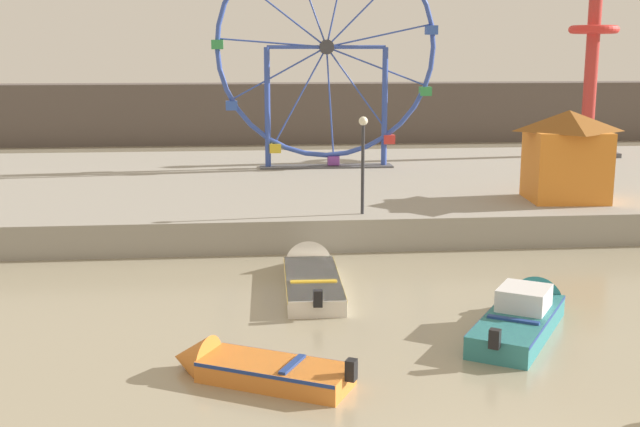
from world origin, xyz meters
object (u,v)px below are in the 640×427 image
at_px(motorboat_teal_painted, 527,311).
at_px(motorboat_orange_hull, 245,367).
at_px(motorboat_white_red_stripe, 310,273).
at_px(drop_tower_red_tower, 592,62).
at_px(carnival_booth_orange_canopy, 567,154).
at_px(promenade_lamp_near, 363,150).
at_px(ferris_wheel_blue_frame, 327,52).

bearing_deg(motorboat_teal_painted, motorboat_orange_hull, 143.33).
height_order(motorboat_white_red_stripe, motorboat_orange_hull, motorboat_white_red_stripe).
relative_size(motorboat_teal_painted, drop_tower_red_tower, 0.49).
relative_size(motorboat_white_red_stripe, drop_tower_red_tower, 0.56).
bearing_deg(motorboat_teal_painted, motorboat_white_red_stripe, 81.62).
bearing_deg(motorboat_teal_painted, carnival_booth_orange_canopy, 6.20).
bearing_deg(motorboat_orange_hull, promenade_lamp_near, -82.49).
height_order(motorboat_orange_hull, carnival_booth_orange_canopy, carnival_booth_orange_canopy).
xyz_separation_m(ferris_wheel_blue_frame, carnival_booth_orange_canopy, (8.29, -9.66, -3.82)).
relative_size(ferris_wheel_blue_frame, drop_tower_red_tower, 1.03).
distance_m(drop_tower_red_tower, carnival_booth_orange_canopy, 14.72).
height_order(motorboat_teal_painted, carnival_booth_orange_canopy, carnival_booth_orange_canopy).
bearing_deg(carnival_booth_orange_canopy, promenade_lamp_near, -162.58).
bearing_deg(promenade_lamp_near, motorboat_white_red_stripe, -117.47).
bearing_deg(drop_tower_red_tower, promenade_lamp_near, -134.87).
xyz_separation_m(motorboat_orange_hull, carnival_booth_orange_canopy, (12.45, 13.37, 2.72)).
xyz_separation_m(drop_tower_red_tower, promenade_lamp_near, (-14.64, -14.70, -2.73)).
relative_size(motorboat_white_red_stripe, carnival_booth_orange_canopy, 1.76).
distance_m(motorboat_teal_painted, carnival_booth_orange_canopy, 12.14).
distance_m(ferris_wheel_blue_frame, carnival_booth_orange_canopy, 13.29).
distance_m(motorboat_teal_painted, motorboat_orange_hull, 7.71).
bearing_deg(carnival_booth_orange_canopy, drop_tower_red_tower, 67.99).
xyz_separation_m(motorboat_orange_hull, promenade_lamp_near, (4.25, 11.51, 3.21)).
distance_m(motorboat_orange_hull, drop_tower_red_tower, 32.85).
distance_m(motorboat_white_red_stripe, ferris_wheel_blue_frame, 17.24).
distance_m(drop_tower_red_tower, promenade_lamp_near, 20.93).
height_order(motorboat_teal_painted, motorboat_orange_hull, motorboat_teal_painted).
distance_m(motorboat_teal_painted, ferris_wheel_blue_frame, 21.50).
distance_m(motorboat_white_red_stripe, carnival_booth_orange_canopy, 12.41).
relative_size(carnival_booth_orange_canopy, promenade_lamp_near, 1.01).
bearing_deg(ferris_wheel_blue_frame, promenade_lamp_near, -89.56).
distance_m(motorboat_white_red_stripe, motorboat_orange_hull, 7.50).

